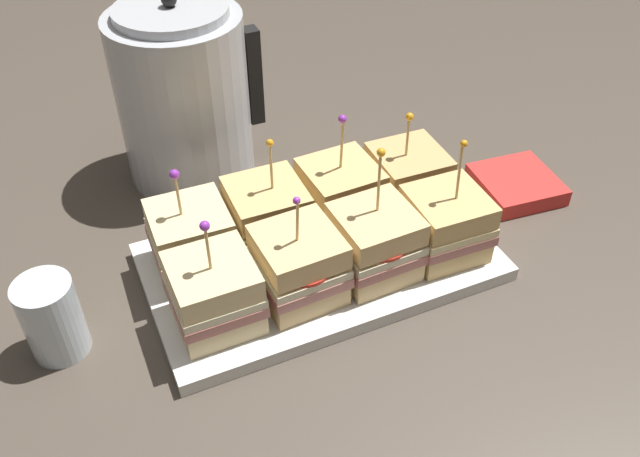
{
  "coord_description": "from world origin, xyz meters",
  "views": [
    {
      "loc": [
        -0.25,
        -0.55,
        0.58
      ],
      "look_at": [
        0.0,
        0.0,
        0.06
      ],
      "focal_mm": 38.0,
      "sensor_mm": 36.0,
      "label": 1
    }
  ],
  "objects_px": {
    "serving_platter": "(320,262)",
    "sandwich_front_center_left": "(299,266)",
    "sandwich_back_far_left": "(191,239)",
    "sandwich_front_far_right": "(445,224)",
    "napkin_stack": "(516,184)",
    "sandwich_front_far_left": "(214,294)",
    "kettle_steel": "(184,96)",
    "sandwich_front_center_right": "(375,243)",
    "sandwich_back_center_left": "(267,217)",
    "sandwich_back_far_right": "(407,179)",
    "sandwich_back_center_right": "(340,196)",
    "drinking_glass": "(52,316)"
  },
  "relations": [
    {
      "from": "sandwich_back_far_right",
      "to": "sandwich_front_center_left",
      "type": "bearing_deg",
      "value": -153.94
    },
    {
      "from": "sandwich_front_far_right",
      "to": "sandwich_back_center_right",
      "type": "distance_m",
      "value": 0.13
    },
    {
      "from": "sandwich_back_center_right",
      "to": "drinking_glass",
      "type": "relative_size",
      "value": 1.67
    },
    {
      "from": "sandwich_front_center_right",
      "to": "sandwich_back_center_left",
      "type": "bearing_deg",
      "value": 135.21
    },
    {
      "from": "sandwich_front_center_left",
      "to": "sandwich_back_center_left",
      "type": "relative_size",
      "value": 0.95
    },
    {
      "from": "kettle_steel",
      "to": "drinking_glass",
      "type": "xyz_separation_m",
      "value": [
        -0.22,
        -0.26,
        -0.07
      ]
    },
    {
      "from": "sandwich_front_far_left",
      "to": "drinking_glass",
      "type": "height_order",
      "value": "sandwich_front_far_left"
    },
    {
      "from": "sandwich_front_center_left",
      "to": "sandwich_back_far_right",
      "type": "relative_size",
      "value": 1.02
    },
    {
      "from": "serving_platter",
      "to": "kettle_steel",
      "type": "relative_size",
      "value": 1.57
    },
    {
      "from": "sandwich_back_center_left",
      "to": "drinking_glass",
      "type": "distance_m",
      "value": 0.26
    },
    {
      "from": "sandwich_front_far_right",
      "to": "sandwich_back_far_right",
      "type": "xyz_separation_m",
      "value": [
        0.0,
        0.1,
        0.0
      ]
    },
    {
      "from": "sandwich_back_center_left",
      "to": "sandwich_back_center_right",
      "type": "relative_size",
      "value": 0.96
    },
    {
      "from": "sandwich_back_far_left",
      "to": "sandwich_back_center_right",
      "type": "bearing_deg",
      "value": 0.34
    },
    {
      "from": "serving_platter",
      "to": "kettle_steel",
      "type": "xyz_separation_m",
      "value": [
        -0.08,
        0.26,
        0.11
      ]
    },
    {
      "from": "serving_platter",
      "to": "drinking_glass",
      "type": "distance_m",
      "value": 0.31
    },
    {
      "from": "sandwich_back_center_right",
      "to": "sandwich_back_far_right",
      "type": "distance_m",
      "value": 0.09
    },
    {
      "from": "sandwich_front_far_left",
      "to": "sandwich_back_center_right",
      "type": "bearing_deg",
      "value": 26.32
    },
    {
      "from": "drinking_glass",
      "to": "napkin_stack",
      "type": "relative_size",
      "value": 0.83
    },
    {
      "from": "sandwich_front_center_left",
      "to": "serving_platter",
      "type": "bearing_deg",
      "value": 44.76
    },
    {
      "from": "sandwich_front_center_left",
      "to": "sandwich_back_center_right",
      "type": "xyz_separation_m",
      "value": [
        0.1,
        0.1,
        0.0
      ]
    },
    {
      "from": "sandwich_front_center_right",
      "to": "sandwich_back_far_right",
      "type": "distance_m",
      "value": 0.13
    },
    {
      "from": "sandwich_back_center_right",
      "to": "kettle_steel",
      "type": "relative_size",
      "value": 0.6
    },
    {
      "from": "sandwich_back_center_left",
      "to": "sandwich_back_center_right",
      "type": "bearing_deg",
      "value": 0.53
    },
    {
      "from": "sandwich_back_center_right",
      "to": "sandwich_front_far_left",
      "type": "bearing_deg",
      "value": -153.68
    },
    {
      "from": "serving_platter",
      "to": "sandwich_front_center_left",
      "type": "xyz_separation_m",
      "value": [
        -0.05,
        -0.05,
        0.05
      ]
    },
    {
      "from": "sandwich_front_far_left",
      "to": "drinking_glass",
      "type": "bearing_deg",
      "value": 163.06
    },
    {
      "from": "sandwich_front_center_left",
      "to": "kettle_steel",
      "type": "distance_m",
      "value": 0.32
    },
    {
      "from": "serving_platter",
      "to": "sandwich_back_center_left",
      "type": "height_order",
      "value": "sandwich_back_center_left"
    },
    {
      "from": "sandwich_front_center_left",
      "to": "sandwich_front_far_right",
      "type": "bearing_deg",
      "value": -1.03
    },
    {
      "from": "serving_platter",
      "to": "sandwich_back_far_right",
      "type": "bearing_deg",
      "value": 18.12
    },
    {
      "from": "sandwich_back_center_right",
      "to": "sandwich_front_center_left",
      "type": "bearing_deg",
      "value": -135.3
    },
    {
      "from": "serving_platter",
      "to": "sandwich_front_far_right",
      "type": "xyz_separation_m",
      "value": [
        0.14,
        -0.05,
        0.05
      ]
    },
    {
      "from": "sandwich_front_center_right",
      "to": "drinking_glass",
      "type": "relative_size",
      "value": 1.76
    },
    {
      "from": "sandwich_front_far_left",
      "to": "kettle_steel",
      "type": "height_order",
      "value": "kettle_steel"
    },
    {
      "from": "sandwich_front_far_left",
      "to": "sandwich_back_center_right",
      "type": "xyz_separation_m",
      "value": [
        0.19,
        0.1,
        0.0
      ]
    },
    {
      "from": "sandwich_front_far_left",
      "to": "kettle_steel",
      "type": "distance_m",
      "value": 0.32
    },
    {
      "from": "drinking_glass",
      "to": "sandwich_front_far_right",
      "type": "bearing_deg",
      "value": -6.69
    },
    {
      "from": "sandwich_front_center_right",
      "to": "sandwich_back_center_right",
      "type": "relative_size",
      "value": 1.05
    },
    {
      "from": "serving_platter",
      "to": "sandwich_back_center_left",
      "type": "distance_m",
      "value": 0.09
    },
    {
      "from": "drinking_glass",
      "to": "sandwich_back_far_right",
      "type": "bearing_deg",
      "value": 5.6
    },
    {
      "from": "sandwich_front_center_right",
      "to": "sandwich_back_center_left",
      "type": "xyz_separation_m",
      "value": [
        -0.1,
        0.09,
        -0.0
      ]
    },
    {
      "from": "sandwich_front_center_left",
      "to": "sandwich_front_far_right",
      "type": "relative_size",
      "value": 0.9
    },
    {
      "from": "serving_platter",
      "to": "sandwich_front_far_right",
      "type": "height_order",
      "value": "sandwich_front_far_right"
    },
    {
      "from": "sandwich_back_far_left",
      "to": "sandwich_front_center_left",
      "type": "bearing_deg",
      "value": -44.64
    },
    {
      "from": "sandwich_front_far_left",
      "to": "sandwich_front_far_right",
      "type": "height_order",
      "value": "sandwich_front_far_right"
    },
    {
      "from": "napkin_stack",
      "to": "sandwich_front_far_left",
      "type": "bearing_deg",
      "value": -170.73
    },
    {
      "from": "napkin_stack",
      "to": "sandwich_front_center_left",
      "type": "bearing_deg",
      "value": -168.36
    },
    {
      "from": "sandwich_front_far_right",
      "to": "sandwich_front_far_left",
      "type": "bearing_deg",
      "value": 179.42
    },
    {
      "from": "sandwich_front_far_right",
      "to": "sandwich_back_far_left",
      "type": "height_order",
      "value": "sandwich_front_far_right"
    },
    {
      "from": "sandwich_back_center_left",
      "to": "napkin_stack",
      "type": "height_order",
      "value": "sandwich_back_center_left"
    }
  ]
}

